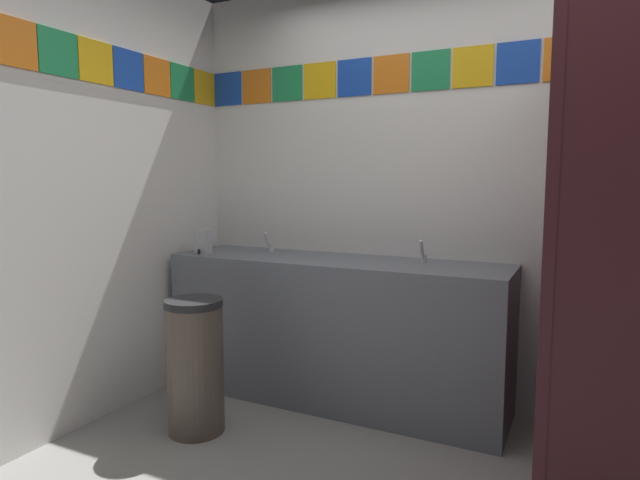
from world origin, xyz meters
TOP-DOWN VIEW (x-y plane):
  - wall_back at (-0.00, 1.44)m, footprint 3.66×0.09m
  - wall_side at (-1.87, 0.00)m, footprint 0.09×2.81m
  - vanity_counter at (-0.74, 1.12)m, footprint 2.09×0.56m
  - faucet_left at (-1.26, 1.21)m, footprint 0.04×0.10m
  - faucet_right at (-0.22, 1.21)m, footprint 0.04×0.10m
  - soap_dispenser at (-1.61, 0.96)m, footprint 0.09×0.09m
  - stall_divider at (0.69, 0.36)m, footprint 0.92×1.56m
  - trash_bin at (-1.23, 0.40)m, footprint 0.31×0.31m

SIDE VIEW (x-z plane):
  - trash_bin at x=-1.23m, z-range 0.00..0.73m
  - vanity_counter at x=-0.74m, z-range 0.01..0.89m
  - faucet_left at x=-1.26m, z-range 0.87..1.01m
  - faucet_right at x=-0.22m, z-range 0.87..1.01m
  - soap_dispenser at x=-1.61m, z-range 0.88..1.04m
  - stall_divider at x=0.69m, z-range 0.00..2.04m
  - wall_back at x=0.00m, z-range 0.01..2.62m
  - wall_side at x=-1.87m, z-range 0.01..2.62m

